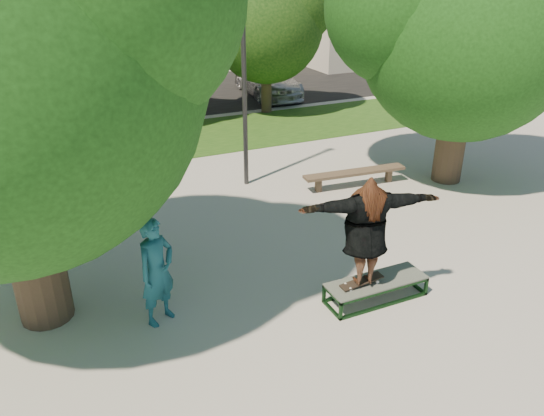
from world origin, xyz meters
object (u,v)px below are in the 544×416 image
car_grey (147,91)px  car_silver_b (267,79)px  lamppost (244,63)px  grind_box (376,289)px  bystander (157,271)px  bench (355,173)px  tree_right (464,20)px

car_grey → car_silver_b: (5.29, 0.05, 0.02)m
lamppost → grind_box: size_ratio=3.39×
lamppost → car_grey: bearing=93.3°
car_silver_b → bystander: bearing=-115.3°
lamppost → car_grey: size_ratio=1.25×
bystander → car_grey: 14.36m
grind_box → bench: (2.46, 4.50, 0.17)m
lamppost → bench: 3.98m
tree_right → car_silver_b: (-0.16, 11.14, -3.39)m
tree_right → car_silver_b: tree_right is taller
tree_right → bench: (-2.42, 0.56, -3.73)m
bystander → car_silver_b: (8.26, 14.10, -0.23)m
bystander → grind_box: bearing=-45.0°
grind_box → bystander: bearing=164.6°
car_silver_b → lamppost: bearing=-112.3°
car_grey → car_silver_b: size_ratio=1.01×
grind_box → bystander: size_ratio=0.97×
tree_right → bystander: 9.47m
tree_right → car_grey: tree_right is taller
lamppost → car_silver_b: bearing=62.7°
bench → car_silver_b: (2.26, 10.58, 0.34)m
grind_box → bench: size_ratio=0.64×
tree_right → bystander: (-8.42, -2.96, -3.17)m
car_silver_b → tree_right: bearing=-84.2°
lamppost → car_silver_b: 10.66m
grind_box → car_silver_b: bearing=72.6°
car_grey → car_silver_b: 5.29m
bench → car_silver_b: size_ratio=0.59×
car_silver_b → car_grey: bearing=-174.4°
bystander → tree_right: bearing=-10.1°
lamppost → car_grey: 9.51m
bystander → car_grey: bystander is taller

